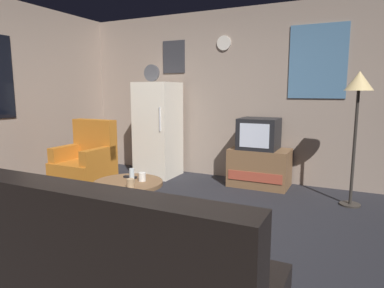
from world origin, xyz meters
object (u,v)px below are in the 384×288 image
object	(u,v)px
wine_glass	(132,176)
remote_control	(130,177)
armchair	(86,165)
mug_ceramic_white	(142,177)
couch	(119,284)
fridge	(158,129)
standing_lamp	(358,92)
coffee_table	(129,201)
tv_stand	(259,167)
crt_tv	(259,134)
mug_ceramic_tan	(130,183)

from	to	relation	value
wine_glass	remote_control	bearing A→B (deg)	130.77
remote_control	armchair	world-z (taller)	armchair
mug_ceramic_white	couch	size ratio (longest dim) A/B	0.05
fridge	standing_lamp	bearing A→B (deg)	-5.14
coffee_table	wine_glass	xyz separation A→B (m)	(0.07, -0.02, 0.29)
standing_lamp	couch	distance (m)	3.36
coffee_table	couch	world-z (taller)	couch
couch	tv_stand	bearing A→B (deg)	91.39
tv_stand	couch	xyz separation A→B (m)	(0.08, -3.35, 0.04)
couch	armchair	bearing A→B (deg)	136.13
crt_tv	couch	size ratio (longest dim) A/B	0.32
remote_control	armchair	distance (m)	1.38
armchair	tv_stand	bearing A→B (deg)	28.37
tv_stand	crt_tv	size ratio (longest dim) A/B	1.56
fridge	armchair	distance (m)	1.27
wine_glass	mug_ceramic_tan	world-z (taller)	wine_glass
couch	fridge	bearing A→B (deg)	117.96
mug_ceramic_white	mug_ceramic_tan	xyz separation A→B (m)	(0.04, -0.26, 0.00)
standing_lamp	mug_ceramic_white	bearing A→B (deg)	-143.10
armchair	couch	world-z (taller)	armchair
couch	wine_glass	bearing A→B (deg)	123.10
tv_stand	couch	bearing A→B (deg)	-88.61
wine_glass	remote_control	world-z (taller)	wine_glass
crt_tv	coffee_table	distance (m)	2.19
tv_stand	mug_ceramic_white	size ratio (longest dim) A/B	9.33
armchair	coffee_table	bearing A→B (deg)	-30.51
mug_ceramic_tan	armchair	xyz separation A→B (m)	(-1.45, 0.94, -0.14)
coffee_table	wine_glass	world-z (taller)	wine_glass
fridge	couch	distance (m)	3.70
crt_tv	coffee_table	xyz separation A→B (m)	(-0.87, -1.93, -0.55)
coffee_table	remote_control	bearing A→B (deg)	116.91
tv_stand	armchair	bearing A→B (deg)	-151.63
mug_ceramic_tan	remote_control	distance (m)	0.38
standing_lamp	mug_ceramic_tan	xyz separation A→B (m)	(-1.94, -1.75, -0.88)
mug_ceramic_tan	fridge	bearing A→B (deg)	114.36
crt_tv	standing_lamp	bearing A→B (deg)	-16.35
standing_lamp	couch	size ratio (longest dim) A/B	0.94
coffee_table	mug_ceramic_tan	world-z (taller)	mug_ceramic_tan
crt_tv	armchair	bearing A→B (deg)	-151.39
standing_lamp	wine_glass	size ratio (longest dim) A/B	10.60
fridge	remote_control	size ratio (longest dim) A/B	11.80
wine_glass	mug_ceramic_tan	size ratio (longest dim) A/B	1.67
tv_stand	coffee_table	size ratio (longest dim) A/B	1.17
crt_tv	wine_glass	bearing A→B (deg)	-112.29
mug_ceramic_white	coffee_table	bearing A→B (deg)	-145.48
wine_glass	armchair	world-z (taller)	armchair
tv_stand	remote_control	size ratio (longest dim) A/B	5.60
tv_stand	coffee_table	xyz separation A→B (m)	(-0.89, -1.93, -0.06)
standing_lamp	wine_glass	bearing A→B (deg)	-141.94
wine_glass	fridge	bearing A→B (deg)	113.73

